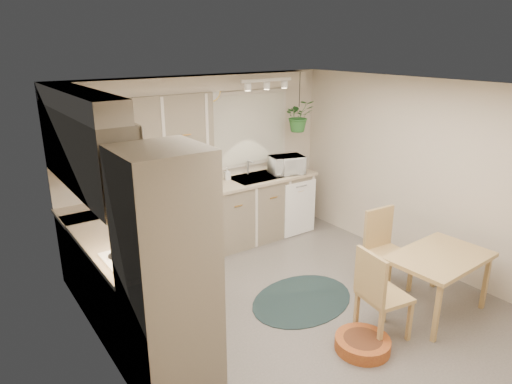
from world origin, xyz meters
TOP-DOWN VIEW (x-y plane):
  - floor at (0.00, 0.00)m, footprint 4.20×4.20m
  - ceiling at (0.00, 0.00)m, footprint 4.20×4.20m
  - wall_back at (0.00, 2.10)m, footprint 4.00×0.04m
  - wall_front at (0.00, -2.10)m, footprint 4.00×0.04m
  - wall_left at (-2.00, 0.00)m, footprint 0.04×4.20m
  - wall_right at (2.00, 0.00)m, footprint 0.04×4.20m
  - base_cab_left at (-1.70, 0.88)m, footprint 0.60×1.85m
  - base_cab_back at (-0.20, 1.80)m, footprint 3.60×0.60m
  - counter_left at (-1.69, 0.88)m, footprint 0.64×1.89m
  - counter_back at (-0.20, 1.79)m, footprint 3.64×0.64m
  - oven_stack at (-1.68, -0.38)m, footprint 0.65×0.65m
  - wall_oven_face at (-1.35, -0.38)m, footprint 0.02×0.56m
  - upper_cab_left at (-1.82, 1.00)m, footprint 0.35×2.00m
  - upper_cab_back at (-1.00, 1.93)m, footprint 2.00×0.35m
  - soffit_left at (-1.85, 1.00)m, footprint 0.30×2.00m
  - soffit_back at (-0.20, 1.95)m, footprint 3.60×0.30m
  - cooktop at (-1.68, 0.30)m, footprint 0.52×0.58m
  - range_hood at (-1.70, 0.30)m, footprint 0.40×0.60m
  - window_blinds at (0.70, 2.07)m, footprint 1.40×0.02m
  - window_frame at (0.70, 2.08)m, footprint 1.50×0.02m
  - sink at (0.70, 1.80)m, footprint 0.70×0.48m
  - dishwasher_front at (1.30, 1.49)m, footprint 0.58×0.02m
  - track_light_bar at (0.70, 1.55)m, footprint 0.80×0.04m
  - wall_clock at (0.15, 2.07)m, footprint 0.30×0.03m
  - dining_table at (1.15, -0.94)m, footprint 1.11×0.77m
  - chair_left at (0.34, -0.90)m, footprint 0.51×0.51m
  - chair_back at (1.11, -0.32)m, footprint 0.48×0.48m
  - braided_rug at (0.12, 0.05)m, footprint 1.44×1.18m
  - pet_bed at (0.01, -0.95)m, footprint 0.65×0.65m
  - microwave at (1.19, 1.70)m, footprint 0.54×0.38m
  - soap_bottle at (0.31, 1.95)m, footprint 0.11×0.19m
  - hanging_plant at (1.40, 1.70)m, footprint 0.54×0.57m
  - coffee_maker at (-1.02, 1.80)m, footprint 0.21×0.24m
  - toaster at (-0.66, 1.82)m, footprint 0.32×0.19m
  - knife_block at (-0.36, 1.85)m, footprint 0.13×0.13m

SIDE VIEW (x-z plane):
  - floor at x=0.00m, z-range 0.00..0.00m
  - braided_rug at x=0.12m, z-range 0.00..0.01m
  - pet_bed at x=0.01m, z-range 0.00..0.12m
  - dining_table at x=1.15m, z-range 0.00..0.68m
  - dishwasher_front at x=1.30m, z-range 0.01..0.84m
  - base_cab_left at x=-1.70m, z-range 0.00..0.90m
  - base_cab_back at x=-0.20m, z-range 0.00..0.90m
  - chair_left at x=0.34m, z-range 0.00..0.94m
  - chair_back at x=1.11m, z-range 0.00..0.96m
  - sink at x=0.70m, z-range 0.85..0.95m
  - counter_left at x=-1.69m, z-range 0.90..0.94m
  - counter_back at x=-0.20m, z-range 0.90..0.94m
  - cooktop at x=-1.68m, z-range 0.93..0.95m
  - soap_bottle at x=0.31m, z-range 0.94..1.02m
  - toaster at x=-0.66m, z-range 0.94..1.13m
  - oven_stack at x=-1.68m, z-range 0.00..2.10m
  - wall_oven_face at x=-1.35m, z-range 0.76..1.34m
  - knife_block at x=-0.36m, z-range 0.94..1.18m
  - coffee_maker at x=-1.02m, z-range 0.94..1.24m
  - microwave at x=1.19m, z-range 0.94..1.27m
  - wall_back at x=0.00m, z-range 0.00..2.40m
  - wall_front at x=0.00m, z-range 0.00..2.40m
  - wall_left at x=-2.00m, z-range 0.00..2.40m
  - wall_right at x=2.00m, z-range 0.00..2.40m
  - range_hood at x=-1.70m, z-range 1.33..1.47m
  - window_blinds at x=0.70m, z-range 1.10..2.10m
  - window_frame at x=0.70m, z-range 1.05..2.15m
  - hanging_plant at x=1.40m, z-range 1.55..1.91m
  - upper_cab_left at x=-1.82m, z-range 1.45..2.20m
  - upper_cab_back at x=-1.00m, z-range 1.45..2.20m
  - wall_clock at x=0.15m, z-range 2.03..2.33m
  - soffit_left at x=-1.85m, z-range 2.20..2.40m
  - soffit_back at x=-0.20m, z-range 2.20..2.40m
  - track_light_bar at x=0.70m, z-range 2.31..2.35m
  - ceiling at x=0.00m, z-range 2.40..2.40m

